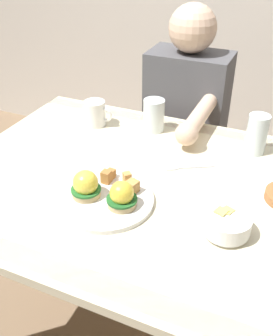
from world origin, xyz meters
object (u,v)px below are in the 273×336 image
fork (187,167)px  water_glass_far (256,137)px  water_glass_near (154,117)px  dining_table (143,208)px  diner_person (184,123)px  fruit_bowl (226,224)px  coffee_mug (95,113)px  eggs_benedict_plate (105,195)px

fork → water_glass_far: water_glass_far is taller
fork → water_glass_near: size_ratio=1.21×
dining_table → water_glass_near: bearing=106.3°
water_glass_far → diner_person: size_ratio=0.12×
fruit_bowl → coffee_mug: coffee_mug is taller
fork → diner_person: (-0.16, 0.48, -0.09)m
fruit_bowl → diner_person: size_ratio=0.11×
eggs_benedict_plate → water_glass_far: size_ratio=1.99×
dining_table → eggs_benedict_plate: (-0.06, -0.14, 0.13)m
coffee_mug → fork: 0.44m
diner_person → eggs_benedict_plate: bearing=-90.1°
eggs_benedict_plate → water_glass_near: size_ratio=2.25×
fruit_bowl → fork: 0.31m
fruit_bowl → water_glass_far: water_glass_far is taller
diner_person → dining_table: bearing=-84.7°
water_glass_near → water_glass_far: size_ratio=0.88×
coffee_mug → water_glass_far: water_glass_far is taller
coffee_mug → eggs_benedict_plate: bearing=-58.4°
dining_table → water_glass_near: size_ratio=10.02×
fork → eggs_benedict_plate: bearing=-121.0°
dining_table → diner_person: 0.60m
eggs_benedict_plate → water_glass_far: 0.56m
water_glass_near → diner_person: (0.04, 0.28, -0.14)m
eggs_benedict_plate → water_glass_near: bearing=94.5°
eggs_benedict_plate → water_glass_far: (0.33, 0.45, 0.03)m
fork → water_glass_far: bearing=46.3°
dining_table → fruit_bowl: 0.34m
dining_table → coffee_mug: 0.44m
water_glass_near → diner_person: bearing=82.3°
coffee_mug → dining_table: bearing=-41.2°
fruit_bowl → diner_person: (-0.34, 0.73, -0.12)m
dining_table → water_glass_far: size_ratio=8.84×
coffee_mug → water_glass_far: (0.59, 0.03, 0.01)m
water_glass_far → fruit_bowl: bearing=-89.7°
dining_table → coffee_mug: coffee_mug is taller
fork → dining_table: bearing=-129.4°
water_glass_far → diner_person: (-0.33, 0.29, -0.15)m
fruit_bowl → water_glass_near: water_glass_near is taller
fork → diner_person: diner_person is taller
water_glass_near → water_glass_far: water_glass_far is taller
dining_table → eggs_benedict_plate: size_ratio=4.44×
fork → water_glass_near: 0.28m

